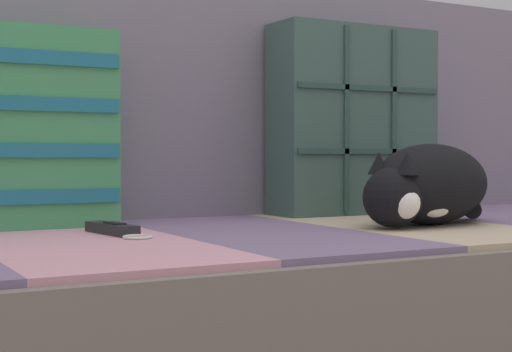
{
  "coord_description": "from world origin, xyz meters",
  "views": [
    {
      "loc": [
        -0.84,
        -1.17,
        0.51
      ],
      "look_at": [
        -0.18,
        0.03,
        0.47
      ],
      "focal_mm": 55.0,
      "sensor_mm": 36.0,
      "label": 1
    }
  ],
  "objects_px": {
    "throw_pillow_quilted": "(353,121)",
    "couch": "(320,321)",
    "game_remote_near": "(114,229)",
    "sleeping_cat": "(426,187)"
  },
  "relations": [
    {
      "from": "throw_pillow_quilted",
      "to": "couch",
      "type": "bearing_deg",
      "value": -136.98
    },
    {
      "from": "couch",
      "to": "throw_pillow_quilted",
      "type": "bearing_deg",
      "value": 43.02
    },
    {
      "from": "throw_pillow_quilted",
      "to": "sleeping_cat",
      "type": "distance_m",
      "value": 0.36
    },
    {
      "from": "game_remote_near",
      "to": "throw_pillow_quilted",
      "type": "bearing_deg",
      "value": 17.28
    },
    {
      "from": "sleeping_cat",
      "to": "throw_pillow_quilted",
      "type": "bearing_deg",
      "value": 79.77
    },
    {
      "from": "couch",
      "to": "sleeping_cat",
      "type": "bearing_deg",
      "value": -29.15
    },
    {
      "from": "couch",
      "to": "game_remote_near",
      "type": "relative_size",
      "value": 10.8
    },
    {
      "from": "throw_pillow_quilted",
      "to": "game_remote_near",
      "type": "bearing_deg",
      "value": -162.72
    },
    {
      "from": "sleeping_cat",
      "to": "game_remote_near",
      "type": "distance_m",
      "value": 0.61
    },
    {
      "from": "couch",
      "to": "throw_pillow_quilted",
      "type": "relative_size",
      "value": 4.78
    }
  ]
}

